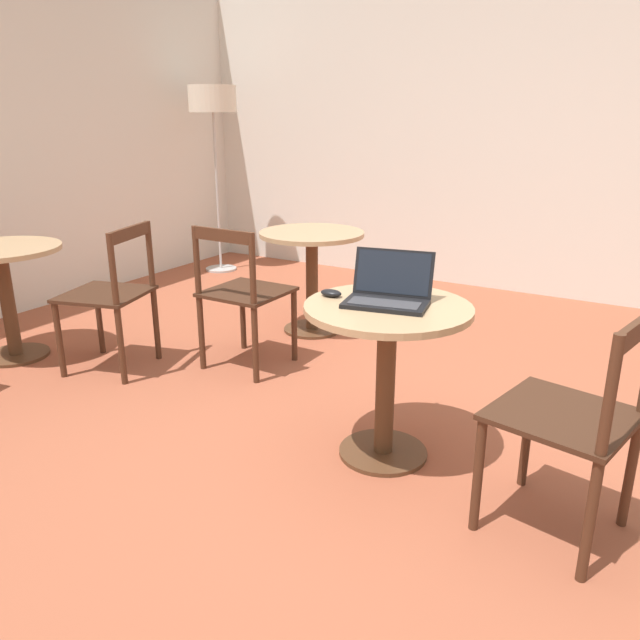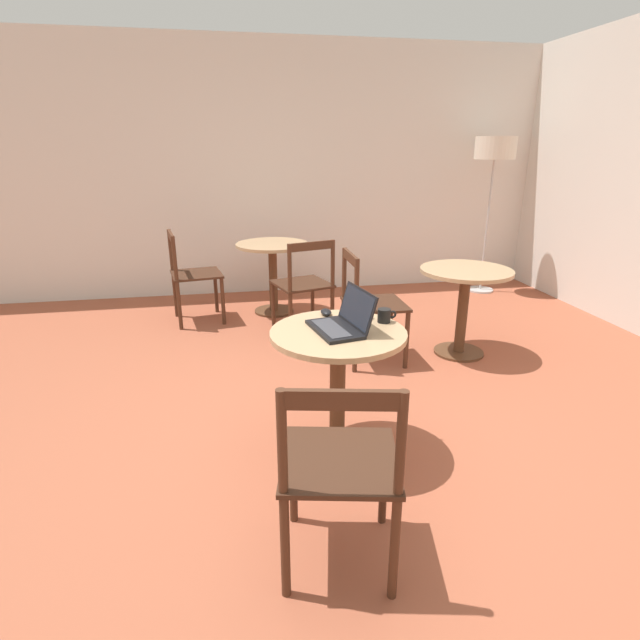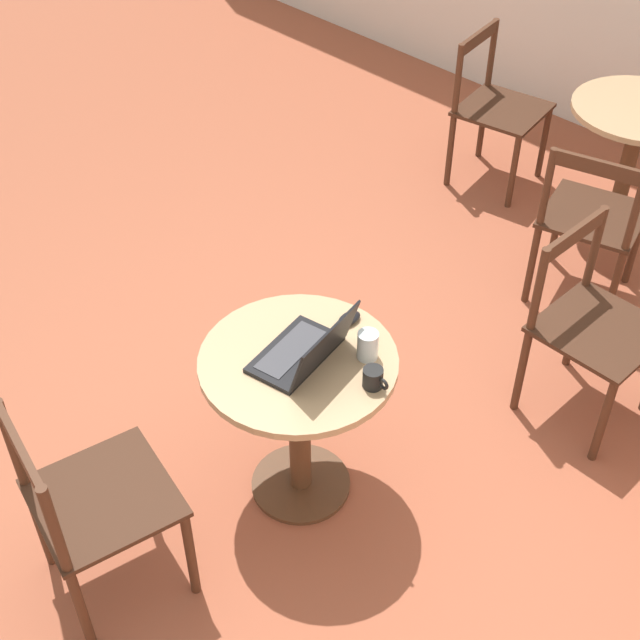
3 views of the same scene
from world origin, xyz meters
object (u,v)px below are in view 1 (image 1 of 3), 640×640
(mouse, at_px, (331,293))
(drinking_glass, at_px, (367,278))
(cafe_table_near, at_px, (387,345))
(chair_mid_left, at_px, (243,295))
(chair_near_front, at_px, (574,421))
(floor_lamp, at_px, (213,108))
(laptop, at_px, (388,293))
(mug, at_px, (396,279))
(cafe_table_far, at_px, (3,276))
(chair_far_front, at_px, (112,296))
(cafe_table_mid, at_px, (312,258))

(mouse, distance_m, drinking_glass, 0.20)
(cafe_table_near, bearing_deg, chair_mid_left, 66.46)
(chair_near_front, height_order, chair_mid_left, same)
(chair_mid_left, xyz_separation_m, floor_lamp, (1.86, 1.71, 1.07))
(laptop, bearing_deg, mug, 16.99)
(cafe_table_far, distance_m, drinking_glass, 2.38)
(cafe_table_far, xyz_separation_m, chair_far_front, (0.21, -0.71, -0.08))
(cafe_table_mid, xyz_separation_m, laptop, (-1.27, -1.15, 0.22))
(mouse, xyz_separation_m, drinking_glass, (0.17, -0.09, 0.04))
(cafe_table_mid, bearing_deg, chair_mid_left, 179.57)
(cafe_table_near, xyz_separation_m, mouse, (-0.01, 0.27, 0.20))
(chair_far_front, bearing_deg, drinking_glass, -87.67)
(chair_mid_left, height_order, mug, chair_mid_left)
(cafe_table_near, xyz_separation_m, cafe_table_far, (-0.11, 2.53, 0.00))
(cafe_table_near, xyz_separation_m, mug, (0.28, 0.09, 0.22))
(drinking_glass, bearing_deg, laptop, -129.90)
(cafe_table_near, distance_m, mug, 0.36)
(mouse, xyz_separation_m, mug, (0.29, -0.18, 0.02))
(cafe_table_near, bearing_deg, chair_near_front, -101.86)
(chair_mid_left, height_order, floor_lamp, floor_lamp)
(chair_mid_left, distance_m, mug, 1.14)
(cafe_table_near, bearing_deg, mouse, 92.30)
(chair_mid_left, bearing_deg, chair_far_front, 122.41)
(chair_far_front, bearing_deg, cafe_table_near, -93.06)
(mug, bearing_deg, cafe_table_mid, 46.79)
(cafe_table_mid, distance_m, laptop, 1.73)
(cafe_table_near, relative_size, cafe_table_mid, 1.00)
(chair_mid_left, distance_m, laptop, 1.29)
(chair_far_front, height_order, floor_lamp, floor_lamp)
(mouse, bearing_deg, laptop, -82.89)
(chair_mid_left, height_order, drinking_glass, chair_mid_left)
(floor_lamp, bearing_deg, mug, -126.83)
(cafe_table_mid, bearing_deg, cafe_table_far, 135.60)
(cafe_table_near, height_order, mug, mug)
(laptop, xyz_separation_m, mouse, (-0.03, 0.26, -0.03))
(chair_near_front, xyz_separation_m, mug, (0.45, 0.89, 0.29))
(laptop, height_order, mouse, laptop)
(chair_mid_left, bearing_deg, mouse, -120.09)
(drinking_glass, bearing_deg, cafe_table_mid, 41.16)
(cafe_table_far, xyz_separation_m, mug, (0.39, -2.44, 0.22))
(chair_mid_left, bearing_deg, cafe_table_near, -113.54)
(cafe_table_mid, distance_m, cafe_table_far, 1.95)
(cafe_table_mid, distance_m, chair_mid_left, 0.78)
(cafe_table_mid, distance_m, mouse, 1.59)
(mouse, distance_m, mug, 0.34)
(chair_mid_left, xyz_separation_m, mouse, (-0.52, -0.90, 0.27))
(laptop, xyz_separation_m, drinking_glass, (0.14, 0.17, 0.01))
(cafe_table_near, relative_size, mouse, 7.17)
(laptop, distance_m, mug, 0.27)
(chair_far_front, relative_size, mouse, 8.74)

